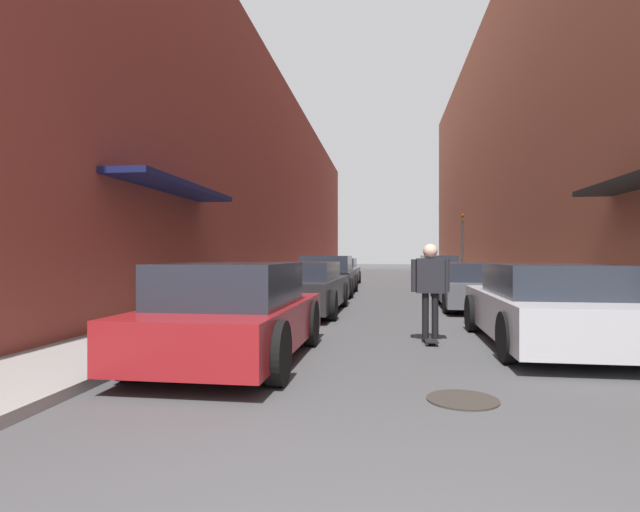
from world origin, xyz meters
The scene contains 16 objects.
ground centered at (0.00, 20.08, 0.00)m, with size 110.46×110.46×0.00m, color #424244.
curb_strip_left centered at (-4.26, 25.11, 0.06)m, with size 1.80×50.21×0.12m.
curb_strip_right centered at (4.26, 25.11, 0.06)m, with size 1.80×50.21×0.12m.
building_row_left centered at (-7.16, 25.10, 5.04)m, with size 4.90×50.21×10.08m.
building_row_right centered at (7.16, 25.10, 7.34)m, with size 4.90×50.21×14.68m.
parked_car_left_0 centered at (-2.27, 4.91, 0.64)m, with size 1.91×3.95×1.33m.
parked_car_left_1 centered at (-2.28, 10.62, 0.62)m, with size 1.97×4.80×1.26m.
parked_car_left_2 centered at (-2.31, 16.31, 0.67)m, with size 2.01×4.63×1.40m.
parked_car_left_3 centered at (-2.42, 22.16, 0.61)m, with size 1.89×4.67×1.27m.
parked_car_right_0 centered at (2.27, 6.59, 0.63)m, with size 1.99×4.47×1.29m.
parked_car_right_1 centered at (2.20, 12.05, 0.59)m, with size 2.06×4.15×1.22m.
parked_car_right_2 centered at (2.26, 17.24, 0.55)m, with size 1.87×4.30×1.13m.
parked_car_right_3 centered at (2.23, 22.31, 0.67)m, with size 1.86×4.41×1.40m.
skateboarder centered at (0.49, 6.70, 0.99)m, with size 0.62×0.78×1.61m.
manhole_cover centered at (0.52, 3.45, 0.01)m, with size 0.70×0.70×0.02m.
traffic_light centered at (3.78, 25.33, 2.29)m, with size 0.16×0.22×3.51m.
Camera 1 is at (-0.24, -1.60, 1.44)m, focal length 28.00 mm.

